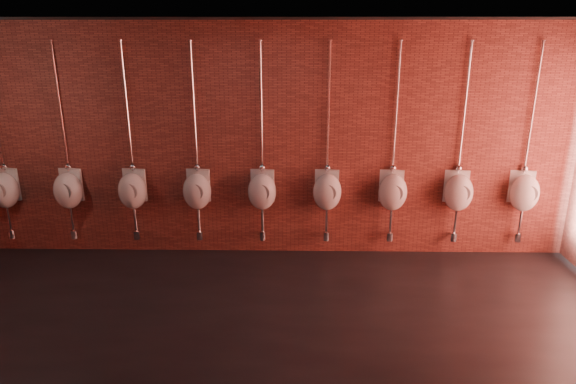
# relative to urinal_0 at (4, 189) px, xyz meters

# --- Properties ---
(ground) EXTENTS (8.50, 8.50, 0.00)m
(ground) POSITION_rel_urinal_0_xyz_m (3.63, -1.36, -0.97)
(ground) COLOR black
(ground) RESTS_ON ground
(room_shell) EXTENTS (8.54, 3.04, 3.22)m
(room_shell) POSITION_rel_urinal_0_xyz_m (3.63, -1.36, 1.04)
(room_shell) COLOR black
(room_shell) RESTS_ON ground
(urinal_0) EXTENTS (0.45, 0.41, 2.72)m
(urinal_0) POSITION_rel_urinal_0_xyz_m (0.00, 0.00, 0.00)
(urinal_0) COLOR white
(urinal_0) RESTS_ON ground
(urinal_1) EXTENTS (0.45, 0.41, 2.72)m
(urinal_1) POSITION_rel_urinal_0_xyz_m (0.90, 0.00, 0.00)
(urinal_1) COLOR white
(urinal_1) RESTS_ON ground
(urinal_2) EXTENTS (0.45, 0.41, 2.72)m
(urinal_2) POSITION_rel_urinal_0_xyz_m (1.79, 0.00, 0.00)
(urinal_2) COLOR white
(urinal_2) RESTS_ON ground
(urinal_3) EXTENTS (0.45, 0.41, 2.72)m
(urinal_3) POSITION_rel_urinal_0_xyz_m (2.69, 0.00, 0.00)
(urinal_3) COLOR white
(urinal_3) RESTS_ON ground
(urinal_4) EXTENTS (0.45, 0.41, 2.72)m
(urinal_4) POSITION_rel_urinal_0_xyz_m (3.59, 0.00, 0.00)
(urinal_4) COLOR white
(urinal_4) RESTS_ON ground
(urinal_5) EXTENTS (0.45, 0.41, 2.72)m
(urinal_5) POSITION_rel_urinal_0_xyz_m (4.48, 0.00, 0.00)
(urinal_5) COLOR white
(urinal_5) RESTS_ON ground
(urinal_6) EXTENTS (0.45, 0.41, 2.72)m
(urinal_6) POSITION_rel_urinal_0_xyz_m (5.38, 0.00, 0.00)
(urinal_6) COLOR white
(urinal_6) RESTS_ON ground
(urinal_7) EXTENTS (0.45, 0.41, 2.72)m
(urinal_7) POSITION_rel_urinal_0_xyz_m (6.28, 0.00, 0.00)
(urinal_7) COLOR white
(urinal_7) RESTS_ON ground
(urinal_8) EXTENTS (0.45, 0.41, 2.72)m
(urinal_8) POSITION_rel_urinal_0_xyz_m (7.17, 0.00, 0.00)
(urinal_8) COLOR white
(urinal_8) RESTS_ON ground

